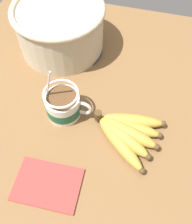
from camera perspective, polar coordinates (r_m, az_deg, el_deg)
The scene contains 6 objects.
table at distance 72.44cm, azimuth -0.08°, elevation 0.15°, with size 98.13×98.13×2.64cm.
coffee_mug at distance 67.89cm, azimuth -7.45°, elevation 1.56°, with size 13.86×9.52×16.87cm.
banana_bunch at distance 65.93cm, azimuth 7.10°, elevation -4.56°, with size 19.22×17.39×4.15cm.
woven_basket at distance 83.52cm, azimuth -8.24°, elevation 18.69°, with size 28.57×28.57×15.27cm.
napkin at distance 62.87cm, azimuth -11.00°, elevation -15.92°, with size 16.04×11.55×0.60cm.
small_plate at distance 86.20cm, azimuth -4.07°, elevation 13.76°, with size 16.12×16.12×0.60cm.
Camera 1 is at (10.02, -37.92, 62.22)cm, focal length 40.00 mm.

